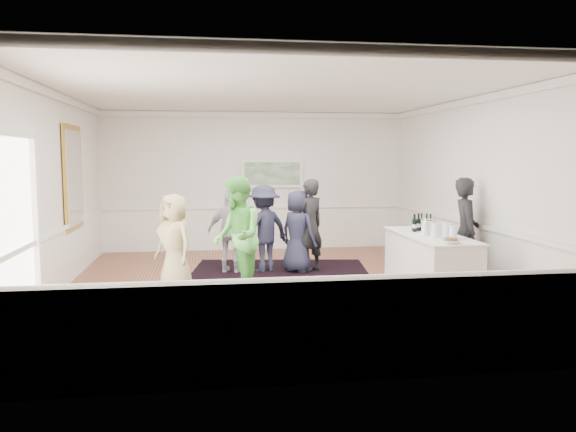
{
  "coord_description": "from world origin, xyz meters",
  "views": [
    {
      "loc": [
        -1.12,
        -9.07,
        2.16
      ],
      "look_at": [
        0.23,
        0.2,
        1.17
      ],
      "focal_mm": 35.0,
      "sensor_mm": 36.0,
      "label": 1
    }
  ],
  "objects": [
    {
      "name": "bartender",
      "position": [
        3.2,
        -0.22,
        0.91
      ],
      "size": [
        0.58,
        0.75,
        1.82
      ],
      "primitive_type": "imported",
      "rotation": [
        0.0,
        0.0,
        1.33
      ],
      "color": "black",
      "rests_on": "floor"
    },
    {
      "name": "serving_table",
      "position": [
        2.45,
        -0.54,
        0.46
      ],
      "size": [
        0.86,
        2.26,
        0.91
      ],
      "color": "white",
      "rests_on": "floor"
    },
    {
      "name": "mirror",
      "position": [
        -3.45,
        1.3,
        1.8
      ],
      "size": [
        0.05,
        1.25,
        1.85
      ],
      "color": "gold",
      "rests_on": "wall_left"
    },
    {
      "name": "guest_navy",
      "position": [
        0.56,
        1.2,
        0.77
      ],
      "size": [
        0.87,
        0.89,
        1.55
      ],
      "primitive_type": "imported",
      "rotation": [
        0.0,
        0.0,
        2.3
      ],
      "color": "#202136",
      "rests_on": "floor"
    },
    {
      "name": "ice_bucket",
      "position": [
        2.48,
        -0.37,
        1.03
      ],
      "size": [
        0.26,
        0.26,
        0.25
      ],
      "primitive_type": "cylinder",
      "color": "silver",
      "rests_on": "serving_table"
    },
    {
      "name": "guest_lilac",
      "position": [
        -0.68,
        1.33,
        0.78
      ],
      "size": [
        0.98,
        0.64,
        1.55
      ],
      "primitive_type": "imported",
      "rotation": [
        0.0,
        0.0,
        2.83
      ],
      "color": "#B0AABF",
      "rests_on": "floor"
    },
    {
      "name": "ceiling",
      "position": [
        0.0,
        0.0,
        3.2
      ],
      "size": [
        7.0,
        8.0,
        0.02
      ],
      "primitive_type": "cube",
      "color": "white",
      "rests_on": "wall_back"
    },
    {
      "name": "wall_right",
      "position": [
        3.5,
        0.0,
        1.6
      ],
      "size": [
        0.02,
        8.0,
        3.2
      ],
      "primitive_type": "cube",
      "color": "white",
      "rests_on": "floor"
    },
    {
      "name": "floor",
      "position": [
        0.0,
        0.0,
        0.0
      ],
      "size": [
        8.0,
        8.0,
        0.0
      ],
      "primitive_type": "plane",
      "color": "brown",
      "rests_on": "ground"
    },
    {
      "name": "wine_bottles",
      "position": [
        2.48,
        -0.06,
        1.07
      ],
      "size": [
        0.38,
        0.28,
        0.31
      ],
      "color": "black",
      "rests_on": "serving_table"
    },
    {
      "name": "doorway",
      "position": [
        -3.45,
        -1.9,
        1.42
      ],
      "size": [
        0.1,
        1.78,
        2.56
      ],
      "color": "white",
      "rests_on": "wall_left"
    },
    {
      "name": "nut_bowl",
      "position": [
        2.37,
        -1.46,
        0.95
      ],
      "size": [
        0.27,
        0.27,
        0.08
      ],
      "color": "white",
      "rests_on": "serving_table"
    },
    {
      "name": "wall_front",
      "position": [
        0.0,
        -4.0,
        1.6
      ],
      "size": [
        7.0,
        0.02,
        3.2
      ],
      "primitive_type": "cube",
      "color": "white",
      "rests_on": "floor"
    },
    {
      "name": "guest_dark_a",
      "position": [
        -0.06,
        1.37,
        0.82
      ],
      "size": [
        1.22,
        1.06,
        1.64
      ],
      "primitive_type": "imported",
      "rotation": [
        0.0,
        0.0,
        3.67
      ],
      "color": "#202136",
      "rests_on": "floor"
    },
    {
      "name": "juice_pitchers",
      "position": [
        2.49,
        -0.88,
        1.03
      ],
      "size": [
        0.37,
        0.64,
        0.24
      ],
      "color": "#88BD43",
      "rests_on": "serving_table"
    },
    {
      "name": "guest_green",
      "position": [
        -0.67,
        -0.5,
        0.94
      ],
      "size": [
        0.8,
        0.98,
        1.87
      ],
      "primitive_type": "imported",
      "rotation": [
        0.0,
        0.0,
        -1.47
      ],
      "color": "#59C850",
      "rests_on": "floor"
    },
    {
      "name": "wainscoting",
      "position": [
        0.0,
        0.0,
        0.5
      ],
      "size": [
        7.0,
        8.0,
        1.0
      ],
      "primitive_type": null,
      "color": "white",
      "rests_on": "floor"
    },
    {
      "name": "landscape_painting",
      "position": [
        0.4,
        3.95,
        1.78
      ],
      "size": [
        1.44,
        0.06,
        0.66
      ],
      "color": "white",
      "rests_on": "wall_back"
    },
    {
      "name": "area_rug",
      "position": [
        0.09,
        0.3,
        0.01
      ],
      "size": [
        3.86,
        4.73,
        0.02
      ],
      "primitive_type": "cube",
      "rotation": [
        0.0,
        0.0,
        -0.14
      ],
      "color": "black",
      "rests_on": "floor"
    },
    {
      "name": "guest_dark_b",
      "position": [
        0.78,
        1.21,
        0.88
      ],
      "size": [
        0.77,
        0.69,
        1.76
      ],
      "primitive_type": "imported",
      "rotation": [
        0.0,
        0.0,
        3.67
      ],
      "color": "black",
      "rests_on": "floor"
    },
    {
      "name": "guest_tan",
      "position": [
        -1.65,
        -0.02,
        0.79
      ],
      "size": [
        0.88,
        0.91,
        1.58
      ],
      "primitive_type": "imported",
      "rotation": [
        0.0,
        0.0,
        -0.87
      ],
      "color": "tan",
      "rests_on": "floor"
    },
    {
      "name": "wall_left",
      "position": [
        -3.5,
        0.0,
        1.6
      ],
      "size": [
        0.02,
        8.0,
        3.2
      ],
      "primitive_type": "cube",
      "color": "white",
      "rests_on": "floor"
    },
    {
      "name": "wall_back",
      "position": [
        0.0,
        4.0,
        1.6
      ],
      "size": [
        7.0,
        0.02,
        3.2
      ],
      "primitive_type": "cube",
      "color": "white",
      "rests_on": "floor"
    }
  ]
}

